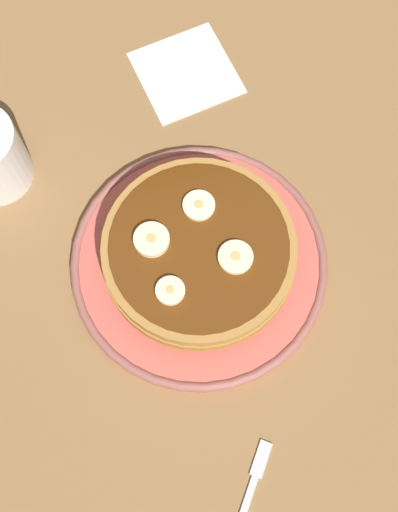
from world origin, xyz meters
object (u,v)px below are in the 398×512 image
(banana_slice_0, at_px, (199,206))
(banana_slice_3, at_px, (170,291))
(pancake_stack, at_px, (201,254))
(napkin, at_px, (186,72))
(plate, at_px, (199,263))
(banana_slice_2, at_px, (152,240))
(fork, at_px, (248,499))
(banana_slice_1, at_px, (235,257))

(banana_slice_0, bearing_deg, banana_slice_3, 58.87)
(pancake_stack, relative_size, napkin, 1.82)
(plate, bearing_deg, napkin, -100.39)
(banana_slice_3, bearing_deg, banana_slice_2, -83.78)
(napkin, bearing_deg, banana_slice_2, 68.55)
(fork, bearing_deg, plate, -92.84)
(banana_slice_0, bearing_deg, banana_slice_1, 109.07)
(plate, xyz_separation_m, fork, (0.01, 0.24, -0.01))
(plate, height_order, fork, plate)
(banana_slice_0, bearing_deg, banana_slice_2, 24.68)
(banana_slice_0, height_order, banana_slice_3, same)
(pancake_stack, distance_m, banana_slice_2, 0.06)
(plate, height_order, banana_slice_1, banana_slice_1)
(banana_slice_2, distance_m, fork, 0.27)
(banana_slice_0, relative_size, banana_slice_1, 0.95)
(banana_slice_3, distance_m, napkin, 0.30)
(plate, bearing_deg, pancake_stack, 156.84)
(banana_slice_1, height_order, banana_slice_3, same)
(plate, xyz_separation_m, pancake_stack, (-0.00, 0.00, 0.03))
(banana_slice_2, relative_size, napkin, 0.33)
(banana_slice_1, bearing_deg, fork, 78.81)
(banana_slice_0, height_order, fork, banana_slice_0)
(banana_slice_0, xyz_separation_m, banana_slice_3, (0.05, 0.08, 0.00))
(banana_slice_1, xyz_separation_m, banana_slice_3, (0.07, 0.02, 0.00))
(pancake_stack, bearing_deg, banana_slice_0, -100.89)
(banana_slice_2, bearing_deg, banana_slice_3, 96.22)
(pancake_stack, distance_m, fork, 0.24)
(banana_slice_3, distance_m, fork, 0.21)
(banana_slice_1, distance_m, fork, 0.23)
(pancake_stack, bearing_deg, banana_slice_3, 43.67)
(plate, distance_m, fork, 0.24)
(banana_slice_1, relative_size, banana_slice_2, 0.97)
(banana_slice_0, xyz_separation_m, banana_slice_1, (-0.02, 0.06, 0.00))
(banana_slice_2, distance_m, banana_slice_3, 0.06)
(banana_slice_3, height_order, fork, banana_slice_3)
(banana_slice_0, bearing_deg, plate, 76.23)
(pancake_stack, distance_m, banana_slice_3, 0.06)
(banana_slice_2, bearing_deg, pancake_stack, 160.35)
(pancake_stack, distance_m, napkin, 0.25)
(banana_slice_1, xyz_separation_m, fork, (0.04, 0.22, -0.06))
(plate, bearing_deg, banana_slice_2, -19.49)
(banana_slice_2, bearing_deg, fork, 97.17)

